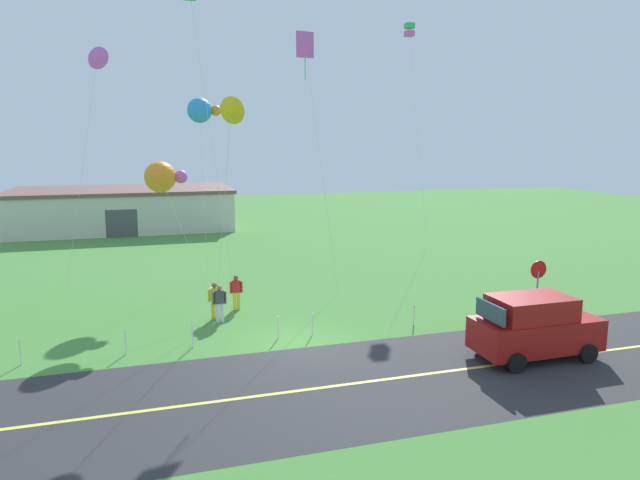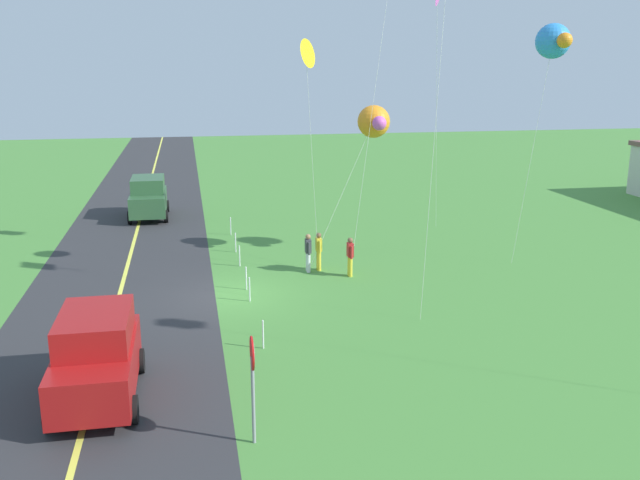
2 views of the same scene
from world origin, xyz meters
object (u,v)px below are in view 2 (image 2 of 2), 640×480
object	(u,v)px
person_adult_near	(308,251)
kite_blue_mid	(306,55)
car_suv_foreground	(97,356)
person_adult_companion	(319,250)
kite_red_low	(374,122)
kite_pink_drift	(554,41)
stop_sign	(253,369)
car_parked_west_far	(148,197)
person_child_watcher	(350,255)

from	to	relation	value
person_adult_near	kite_blue_mid	world-z (taller)	kite_blue_mid
car_suv_foreground	person_adult_near	bearing A→B (deg)	144.28
person_adult_companion	kite_red_low	bearing A→B (deg)	46.63
car_suv_foreground	kite_pink_drift	bearing A→B (deg)	119.17
kite_red_low	kite_pink_drift	world-z (taller)	kite_pink_drift
stop_sign	kite_pink_drift	world-z (taller)	kite_pink_drift
person_adult_near	stop_sign	bearing A→B (deg)	-113.57
car_suv_foreground	car_parked_west_far	xyz separation A→B (m)	(-22.11, 0.28, 0.00)
person_adult_companion	kite_blue_mid	world-z (taller)	kite_blue_mid
person_adult_companion	kite_red_low	distance (m)	6.08
car_suv_foreground	person_child_watcher	distance (m)	12.62
person_child_watcher	kite_red_low	distance (m)	6.11
stop_sign	person_adult_near	xyz separation A→B (m)	(-12.97, 3.51, -0.94)
kite_red_low	kite_blue_mid	size ratio (longest dim) A/B	0.72
car_parked_west_far	stop_sign	distance (m)	25.30
car_parked_west_far	car_suv_foreground	bearing A→B (deg)	-0.73
person_adult_companion	kite_blue_mid	xyz separation A→B (m)	(0.82, -0.64, 7.81)
stop_sign	car_parked_west_far	bearing A→B (deg)	-172.26
car_parked_west_far	kite_blue_mid	size ratio (longest dim) A/B	0.48
stop_sign	person_adult_near	bearing A→B (deg)	164.84
person_adult_companion	person_child_watcher	world-z (taller)	same
kite_pink_drift	stop_sign	bearing A→B (deg)	-47.09
kite_pink_drift	car_parked_west_far	bearing A→B (deg)	-126.49
person_adult_near	kite_red_low	bearing A→B (deg)	23.51
car_parked_west_far	person_adult_companion	distance (m)	14.05
car_suv_foreground	stop_sign	xyz separation A→B (m)	(2.96, 3.69, 0.65)
person_child_watcher	stop_sign	bearing A→B (deg)	-72.41
person_adult_near	kite_pink_drift	size ratio (longest dim) A/B	0.16
car_suv_foreground	person_adult_near	xyz separation A→B (m)	(-10.01, 7.20, -0.29)
car_suv_foreground	person_adult_companion	size ratio (longest dim) A/B	2.75
car_parked_west_far	person_adult_near	size ratio (longest dim) A/B	2.75
person_child_watcher	kite_pink_drift	xyz separation A→B (m)	(-0.51, 8.44, 8.37)
person_adult_near	person_adult_companion	world-z (taller)	same
kite_blue_mid	kite_pink_drift	bearing A→B (deg)	91.45
person_child_watcher	kite_blue_mid	bearing A→B (deg)	-148.03
person_adult_companion	kite_red_low	size ratio (longest dim) A/B	0.24
person_adult_near	person_child_watcher	bearing A→B (deg)	-39.27
person_adult_companion	kite_red_low	world-z (taller)	kite_red_low
kite_blue_mid	kite_pink_drift	size ratio (longest dim) A/B	0.93
car_parked_west_far	kite_blue_mid	distance (m)	16.29
car_parked_west_far	person_adult_near	world-z (taller)	car_parked_west_far
car_parked_west_far	person_child_watcher	bearing A→B (deg)	33.05
person_adult_near	kite_pink_drift	xyz separation A→B (m)	(0.42, 9.99, 8.37)
kite_red_low	person_adult_companion	bearing A→B (deg)	-55.97
car_parked_west_far	person_adult_near	xyz separation A→B (m)	(12.09, 6.92, -0.29)
stop_sign	person_adult_companion	distance (m)	13.74
stop_sign	person_child_watcher	world-z (taller)	stop_sign
car_suv_foreground	stop_sign	world-z (taller)	stop_sign
person_adult_companion	kite_pink_drift	world-z (taller)	kite_pink_drift
car_parked_west_far	person_adult_companion	world-z (taller)	car_parked_west_far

